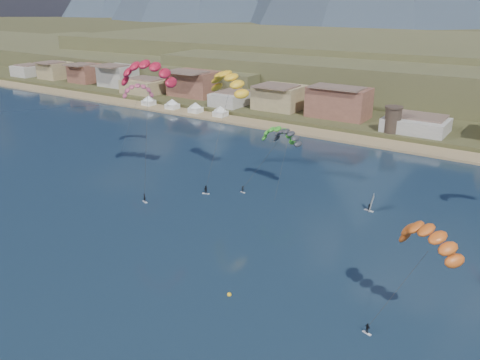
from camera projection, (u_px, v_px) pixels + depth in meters
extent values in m
plane|color=#0D1C31|center=(124.00, 302.00, 75.44)|extent=(2400.00, 2400.00, 0.00)
cube|color=tan|center=(368.00, 141.00, 158.05)|extent=(2200.00, 12.00, 0.90)
cube|color=brown|center=(131.00, 53.00, 332.46)|extent=(280.00, 130.00, 10.00)
cube|color=brown|center=(395.00, 54.00, 295.09)|extent=(380.00, 170.00, 18.00)
cube|color=brown|center=(19.00, 44.00, 413.20)|extent=(220.00, 110.00, 7.00)
cylinder|color=#47382D|center=(393.00, 120.00, 159.68)|extent=(5.20, 5.20, 8.00)
cylinder|color=#47382D|center=(394.00, 107.00, 158.16)|extent=(5.82, 5.82, 0.60)
cube|color=white|center=(149.00, 103.00, 206.68)|extent=(4.50, 4.50, 2.00)
pyramid|color=white|center=(148.00, 96.00, 205.62)|extent=(6.40, 6.40, 2.00)
cube|color=white|center=(172.00, 106.00, 199.95)|extent=(4.50, 4.50, 2.00)
pyramid|color=white|center=(172.00, 99.00, 198.90)|extent=(6.40, 6.40, 2.00)
cube|color=white|center=(196.00, 110.00, 193.75)|extent=(4.50, 4.50, 2.00)
pyramid|color=white|center=(195.00, 102.00, 192.69)|extent=(6.40, 6.40, 2.00)
cube|color=white|center=(220.00, 114.00, 187.54)|extent=(4.50, 4.50, 2.00)
pyramid|color=white|center=(220.00, 106.00, 186.48)|extent=(6.40, 6.40, 2.00)
cube|color=silver|center=(145.00, 202.00, 111.98)|extent=(1.77, 1.10, 0.11)
imported|color=black|center=(145.00, 198.00, 111.62)|extent=(0.84, 0.70, 1.96)
cylinder|color=#262626|center=(146.00, 139.00, 113.29)|extent=(0.05, 0.05, 26.52)
cube|color=silver|center=(206.00, 194.00, 116.62)|extent=(1.79, 1.01, 0.11)
imported|color=black|center=(206.00, 189.00, 116.25)|extent=(1.14, 1.00, 1.97)
cylinder|color=#262626|center=(218.00, 140.00, 118.25)|extent=(0.05, 0.05, 24.41)
cube|color=silver|center=(367.00, 333.00, 68.56)|extent=(1.42, 0.80, 0.09)
imported|color=black|center=(367.00, 328.00, 68.27)|extent=(0.99, 0.64, 1.56)
cylinder|color=#262626|center=(398.00, 290.00, 67.55)|extent=(0.05, 0.05, 13.42)
cube|color=silver|center=(243.00, 192.00, 117.42)|extent=(1.41, 0.72, 0.09)
imported|color=black|center=(243.00, 189.00, 117.13)|extent=(1.11, 0.80, 1.55)
cylinder|color=#262626|center=(261.00, 165.00, 117.24)|extent=(0.05, 0.05, 14.05)
cylinder|color=#262626|center=(130.00, 126.00, 143.25)|extent=(0.04, 0.04, 17.84)
cylinder|color=#262626|center=(278.00, 171.00, 113.96)|extent=(0.04, 0.04, 13.88)
cube|color=silver|center=(369.00, 211.00, 107.44)|extent=(2.24, 1.17, 0.11)
imported|color=black|center=(369.00, 207.00, 107.15)|extent=(0.86, 0.68, 1.55)
cube|color=white|center=(371.00, 203.00, 106.57)|extent=(1.42, 2.47, 3.70)
sphere|color=yellow|center=(229.00, 295.00, 77.21)|extent=(0.71, 0.71, 0.71)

